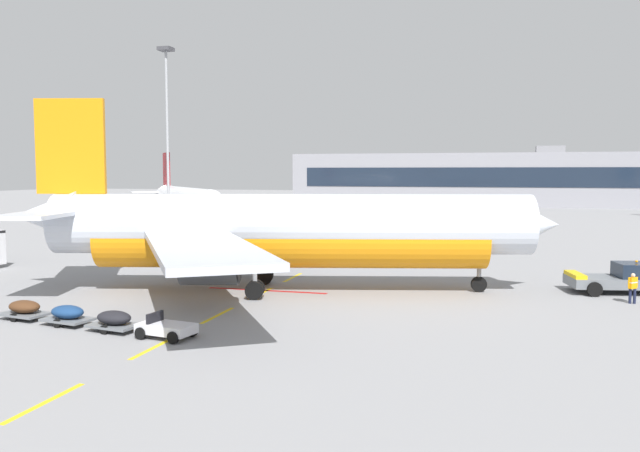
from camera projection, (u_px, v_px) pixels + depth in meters
The scene contains 9 objects.
ground at pixel (597, 265), 53.45m from camera, with size 400.00×400.00×0.00m, color gray.
apron_paint_markings at pixel (328, 260), 56.62m from camera, with size 8.00×94.85×0.01m.
airliner_foreground at pixel (282, 229), 41.59m from camera, with size 34.48×33.63×12.20m.
pushback_tug at pixel (622, 279), 41.21m from camera, with size 6.44×4.09×2.08m.
airliner_mid_left at pixel (185, 201), 94.05m from camera, with size 24.47×26.49×10.62m.
baggage_train at pixel (91, 317), 31.93m from camera, with size 11.68×3.44×1.14m.
ground_crew_worker at pixel (633, 286), 37.82m from camera, with size 0.59×0.53×1.77m.
apron_light_mast_near at pixel (167, 116), 90.32m from camera, with size 1.80×1.80×24.56m.
terminal_satellite at pixel (488, 179), 149.42m from camera, with size 87.68×18.80×13.26m.
Camera 1 is at (32.40, -17.12, 7.61)m, focal length 36.85 mm.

